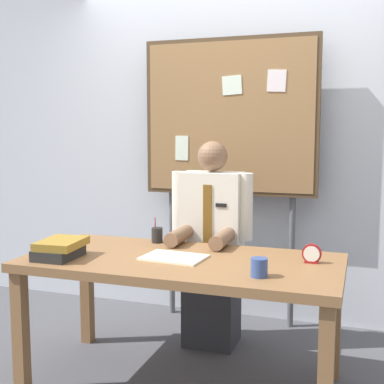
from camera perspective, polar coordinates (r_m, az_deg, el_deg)
The scene contains 10 objects.
ground_plane at distance 3.12m, azimuth -1.13°, elevation -20.62°, with size 12.00×12.00×0.00m, color #4C4C51.
back_wall at distance 3.96m, azimuth 4.93°, elevation 5.53°, with size 6.40×0.08×2.70m, color silver.
desk at distance 2.88m, azimuth -1.16°, elevation -8.99°, with size 1.75×0.83×0.74m.
person at distance 3.43m, azimuth 2.21°, elevation -6.70°, with size 0.55×0.56×1.37m.
bulletin_board at distance 3.76m, azimuth 4.21°, elevation 7.87°, with size 1.29×0.09×2.11m.
book_stack at distance 2.94m, azimuth -14.54°, elevation -6.14°, with size 0.24×0.30×0.10m.
open_notebook at distance 2.85m, azimuth -2.03°, elevation -7.31°, with size 0.34×0.24×0.01m, color #F4EFCC.
desk_clock at distance 2.82m, azimuth 13.22°, elevation -6.81°, with size 0.10×0.04×0.10m.
coffee_mug at distance 2.51m, azimuth 7.51°, elevation -8.35°, with size 0.08×0.08×0.09m, color #334C8C.
pen_holder at distance 3.24m, azimuth -3.93°, elevation -4.81°, with size 0.07×0.07×0.16m.
Camera 1 is at (0.94, -2.60, 1.44)m, focal length 47.76 mm.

